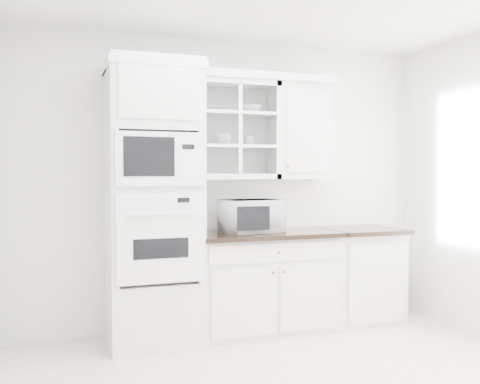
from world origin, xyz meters
name	(u,v)px	position (x,y,z in m)	size (l,w,h in m)	color
room_shell	(281,128)	(0.00, 0.43, 1.78)	(4.00, 3.50, 2.70)	white
oven_column	(153,203)	(-0.75, 1.42, 1.20)	(0.76, 0.68, 2.40)	silver
base_cabinet_run	(265,281)	(0.28, 1.45, 0.46)	(1.32, 0.67, 0.92)	silver
extra_base_cabinet	(360,274)	(1.28, 1.45, 0.46)	(0.72, 0.67, 0.92)	silver
upper_cabinet_glass	(234,130)	(0.03, 1.58, 1.85)	(0.80, 0.33, 0.90)	silver
upper_cabinet_solid	(301,132)	(0.71, 1.58, 1.85)	(0.55, 0.33, 0.90)	silver
crown_molding	(224,76)	(-0.07, 1.56, 2.33)	(2.14, 0.38, 0.07)	white
countertop_microwave	(251,216)	(0.13, 1.43, 1.07)	(0.51, 0.43, 0.30)	white
bowl_a	(211,109)	(-0.19, 1.60, 2.04)	(0.21, 0.21, 0.05)	white
bowl_b	(249,109)	(0.17, 1.57, 2.05)	(0.22, 0.22, 0.07)	white
cup_a	(224,139)	(-0.07, 1.58, 1.76)	(0.14, 0.14, 0.11)	white
cup_b	(249,141)	(0.17, 1.59, 1.75)	(0.09, 0.09, 0.09)	white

